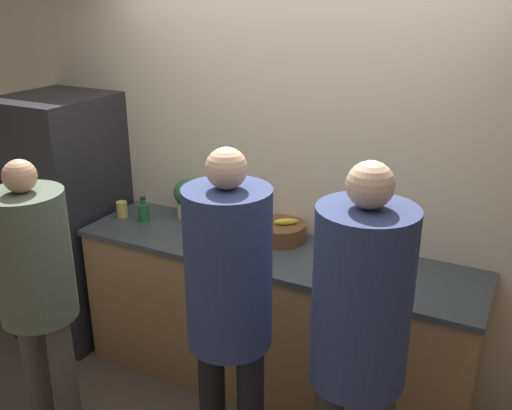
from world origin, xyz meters
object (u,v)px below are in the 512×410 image
object	(u,v)px
refrigerator	(68,219)
potted_plant	(186,197)
person_left	(36,279)
cup_yellow	(122,209)
person_center	(229,296)
person_right	(359,328)
fruit_bowl	(280,231)
bottle_green	(144,211)
utensil_crock	(371,253)

from	to	relation	value
refrigerator	potted_plant	bearing A→B (deg)	16.19
person_left	cup_yellow	bearing A→B (deg)	103.68
person_center	person_right	distance (m)	0.61
person_left	person_right	world-z (taller)	person_right
person_left	fruit_bowl	distance (m)	1.40
refrigerator	cup_yellow	world-z (taller)	refrigerator
person_right	cup_yellow	bearing A→B (deg)	157.00
cup_yellow	potted_plant	size ratio (longest dim) A/B	0.41
person_left	fruit_bowl	bearing A→B (deg)	51.95
bottle_green	cup_yellow	bearing A→B (deg)	-177.06
person_left	utensil_crock	world-z (taller)	person_left
potted_plant	bottle_green	bearing A→B (deg)	-138.38
refrigerator	cup_yellow	size ratio (longest dim) A/B	16.64
cup_yellow	person_left	bearing A→B (deg)	-76.32
bottle_green	utensil_crock	bearing A→B (deg)	2.36
person_center	bottle_green	bearing A→B (deg)	144.00
utensil_crock	cup_yellow	world-z (taller)	utensil_crock
person_center	bottle_green	size ratio (longest dim) A/B	10.91
refrigerator	utensil_crock	bearing A→B (deg)	3.18
person_left	fruit_bowl	xyz separation A→B (m)	(0.87, 1.11, 0.01)
person_right	utensil_crock	world-z (taller)	person_right
person_center	cup_yellow	distance (m)	1.51
utensil_crock	bottle_green	size ratio (longest dim) A/B	1.52
person_right	bottle_green	distance (m)	1.90
refrigerator	utensil_crock	xyz separation A→B (m)	(2.15, 0.12, 0.16)
person_left	potted_plant	size ratio (longest dim) A/B	6.39
person_left	utensil_crock	distance (m)	1.78
person_left	person_center	distance (m)	1.07
refrigerator	fruit_bowl	world-z (taller)	refrigerator
bottle_green	person_center	bearing A→B (deg)	-36.00
person_center	cup_yellow	xyz separation A→B (m)	(-1.28, 0.80, -0.09)
fruit_bowl	cup_yellow	world-z (taller)	fruit_bowl
person_left	person_right	bearing A→B (deg)	5.41
person_left	cup_yellow	size ratio (longest dim) A/B	15.68
cup_yellow	potted_plant	world-z (taller)	potted_plant
bottle_green	refrigerator	bearing A→B (deg)	-174.89
person_left	bottle_green	world-z (taller)	person_left
person_left	fruit_bowl	size ratio (longest dim) A/B	5.28
refrigerator	person_center	xyz separation A→B (m)	(1.74, -0.75, 0.23)
utensil_crock	person_center	bearing A→B (deg)	-114.93
potted_plant	person_right	bearing A→B (deg)	-33.64
fruit_bowl	potted_plant	world-z (taller)	potted_plant
fruit_bowl	potted_plant	distance (m)	0.72
cup_yellow	person_center	bearing A→B (deg)	-31.84
utensil_crock	person_left	bearing A→B (deg)	-144.57
person_center	fruit_bowl	distance (m)	0.96
person_right	cup_yellow	size ratio (longest dim) A/B	17.38
person_left	person_right	xyz separation A→B (m)	(1.66, 0.16, 0.12)
refrigerator	fruit_bowl	xyz separation A→B (m)	(1.56, 0.19, 0.14)
refrigerator	person_left	bearing A→B (deg)	-52.74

